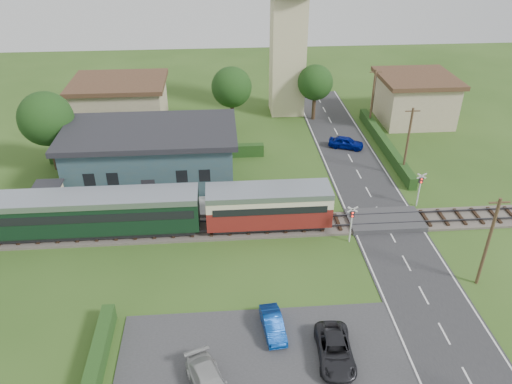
{
  "coord_description": "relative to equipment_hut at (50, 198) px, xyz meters",
  "views": [
    {
      "loc": [
        -3.43,
        -31.86,
        23.44
      ],
      "look_at": [
        -0.68,
        4.0,
        2.29
      ],
      "focal_mm": 35.0,
      "sensor_mm": 36.0,
      "label": 1
    }
  ],
  "objects": [
    {
      "name": "ground",
      "position": [
        18.0,
        -5.2,
        -1.75
      ],
      "size": [
        120.0,
        120.0,
        0.0
      ],
      "primitive_type": "plane",
      "color": "#2D4C19"
    },
    {
      "name": "railway_track",
      "position": [
        18.0,
        -3.2,
        -1.64
      ],
      "size": [
        76.0,
        3.2,
        0.49
      ],
      "color": "#4C443D",
      "rests_on": "ground"
    },
    {
      "name": "road",
      "position": [
        28.0,
        -5.2,
        -1.72
      ],
      "size": [
        6.0,
        70.0,
        0.05
      ],
      "primitive_type": "cube",
      "color": "#28282B",
      "rests_on": "ground"
    },
    {
      "name": "car_park",
      "position": [
        16.5,
        -17.2,
        -1.71
      ],
      "size": [
        17.0,
        9.0,
        0.08
      ],
      "primitive_type": "cube",
      "color": "#333335",
      "rests_on": "ground"
    },
    {
      "name": "crossing_deck",
      "position": [
        28.0,
        -3.2,
        -1.52
      ],
      "size": [
        6.2,
        3.4,
        0.45
      ],
      "primitive_type": "cube",
      "color": "#333335",
      "rests_on": "ground"
    },
    {
      "name": "platform",
      "position": [
        8.0,
        0.0,
        -1.52
      ],
      "size": [
        30.0,
        3.0,
        0.45
      ],
      "primitive_type": "cube",
      "color": "gray",
      "rests_on": "ground"
    },
    {
      "name": "equipment_hut",
      "position": [
        0.0,
        0.0,
        0.0
      ],
      "size": [
        2.3,
        2.3,
        2.55
      ],
      "color": "beige",
      "rests_on": "platform"
    },
    {
      "name": "station_building",
      "position": [
        8.0,
        5.79,
        0.95
      ],
      "size": [
        16.0,
        9.0,
        5.3
      ],
      "color": "#2E505D",
      "rests_on": "ground"
    },
    {
      "name": "train",
      "position": [
        1.4,
        -3.2,
        0.43
      ],
      "size": [
        43.2,
        2.9,
        3.4
      ],
      "color": "#232328",
      "rests_on": "ground"
    },
    {
      "name": "church_tower",
      "position": [
        23.0,
        22.8,
        8.48
      ],
      "size": [
        6.0,
        6.0,
        17.6
      ],
      "color": "beige",
      "rests_on": "ground"
    },
    {
      "name": "house_west",
      "position": [
        3.0,
        19.8,
        1.04
      ],
      "size": [
        10.8,
        8.8,
        5.5
      ],
      "color": "tan",
      "rests_on": "ground"
    },
    {
      "name": "house_east",
      "position": [
        38.0,
        18.8,
        1.05
      ],
      "size": [
        8.8,
        8.8,
        5.5
      ],
      "color": "tan",
      "rests_on": "ground"
    },
    {
      "name": "hedge_carpark",
      "position": [
        7.0,
        -17.2,
        -1.15
      ],
      "size": [
        0.8,
        9.0,
        1.2
      ],
      "primitive_type": "cube",
      "color": "#193814",
      "rests_on": "ground"
    },
    {
      "name": "hedge_roadside",
      "position": [
        32.2,
        10.8,
        -1.15
      ],
      "size": [
        0.8,
        18.0,
        1.2
      ],
      "primitive_type": "cube",
      "color": "#193814",
      "rests_on": "ground"
    },
    {
      "name": "hedge_station",
      "position": [
        8.0,
        10.3,
        -1.1
      ],
      "size": [
        22.0,
        0.8,
        1.3
      ],
      "primitive_type": "cube",
      "color": "#193814",
      "rests_on": "ground"
    },
    {
      "name": "tree_a",
      "position": [
        -2.0,
        8.8,
        3.63
      ],
      "size": [
        5.2,
        5.2,
        8.0
      ],
      "color": "#332316",
      "rests_on": "ground"
    },
    {
      "name": "tree_b",
      "position": [
        16.0,
        17.8,
        3.27
      ],
      "size": [
        4.6,
        4.6,
        7.34
      ],
      "color": "#332316",
      "rests_on": "ground"
    },
    {
      "name": "tree_c",
      "position": [
        26.0,
        19.8,
        2.91
      ],
      "size": [
        4.2,
        4.2,
        6.78
      ],
      "color": "#332316",
      "rests_on": "ground"
    },
    {
      "name": "utility_pole_b",
      "position": [
        32.2,
        -11.2,
        1.88
      ],
      "size": [
        1.4,
        0.22,
        7.0
      ],
      "color": "#473321",
      "rests_on": "ground"
    },
    {
      "name": "utility_pole_c",
      "position": [
        32.2,
        4.8,
        1.88
      ],
      "size": [
        1.4,
        0.22,
        7.0
      ],
      "color": "#473321",
      "rests_on": "ground"
    },
    {
      "name": "utility_pole_d",
      "position": [
        32.2,
        16.8,
        1.88
      ],
      "size": [
        1.4,
        0.22,
        7.0
      ],
      "color": "#473321",
      "rests_on": "ground"
    },
    {
      "name": "crossing_signal_near",
      "position": [
        24.4,
        -5.61,
        0.39
      ],
      "size": [
        0.84,
        0.28,
        3.28
      ],
      "color": "silver",
      "rests_on": "ground"
    },
    {
      "name": "crossing_signal_far",
      "position": [
        31.6,
        -0.81,
        0.39
      ],
      "size": [
        0.84,
        0.28,
        3.28
      ],
      "color": "silver",
      "rests_on": "ground"
    },
    {
      "name": "streetlamp_west",
      "position": [
        -4.0,
        14.8,
        1.29
      ],
      "size": [
        0.3,
        0.3,
        5.15
      ],
      "color": "#3F3F47",
      "rests_on": "ground"
    },
    {
      "name": "streetlamp_east",
      "position": [
        34.0,
        21.8,
        1.29
      ],
      "size": [
        0.3,
        0.3,
        5.15
      ],
      "color": "#3F3F47",
      "rests_on": "ground"
    },
    {
      "name": "car_on_road",
      "position": [
        28.09,
        11.34,
        -1.06
      ],
      "size": [
        4.03,
        2.79,
        1.27
      ],
      "primitive_type": "imported",
      "rotation": [
        0.0,
        0.0,
        1.19
      ],
      "color": "#021075",
      "rests_on": "road"
    },
    {
      "name": "car_park_blue",
      "position": [
        17.34,
        -14.7,
        -1.11
      ],
      "size": [
        1.53,
        3.48,
        1.11
      ],
      "primitive_type": "imported",
      "rotation": [
        0.0,
        0.0,
        0.11
      ],
      "color": "#083791",
      "rests_on": "car_park"
    },
    {
      "name": "car_park_silver",
      "position": [
        13.42,
        -18.86,
        -1.04
      ],
      "size": [
        3.15,
        4.65,
        1.25
      ],
      "primitive_type": "imported",
      "rotation": [
        0.0,
        0.0,
        0.36
      ],
      "color": "#B8B8B8",
      "rests_on": "car_park"
    },
    {
      "name": "car_park_dark",
      "position": [
        20.74,
        -17.06,
        -1.06
      ],
      "size": [
        2.28,
        4.51,
        1.22
      ],
      "primitive_type": "imported",
      "rotation": [
        0.0,
        0.0,
        -0.06
      ],
      "color": "black",
      "rests_on": "car_park"
    },
    {
      "name": "pedestrian_near",
      "position": [
        14.6,
        0.15,
        -0.4
      ],
      "size": [
        0.73,
        0.55,
        1.8
      ],
      "primitive_type": "imported",
      "rotation": [
        0.0,
        0.0,
        3.34
      ],
      "color": "gray",
      "rests_on": "platform"
    },
    {
      "name": "pedestrian_far",
      "position": [
        0.95,
        0.31,
        -0.5
      ],
      "size": [
        0.69,
        0.84,
        1.59
      ],
      "primitive_type": "imported",
      "rotation": [
        0.0,
        0.0,
        1.45
      ],
      "color": "gray",
      "rests_on": "platform"
    }
  ]
}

